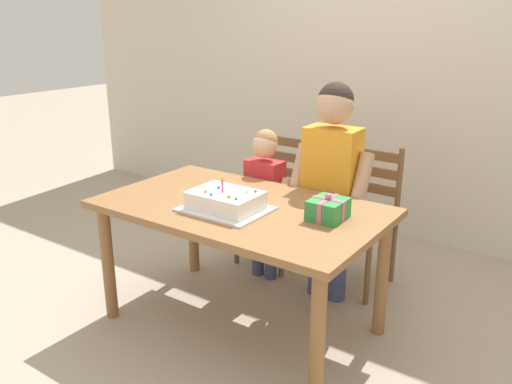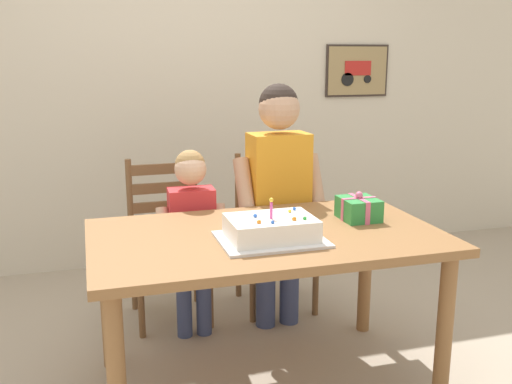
# 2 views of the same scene
# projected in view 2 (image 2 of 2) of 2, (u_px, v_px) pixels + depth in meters

# --- Properties ---
(ground_plane) EXTENTS (20.00, 20.00, 0.00)m
(ground_plane) POSITION_uv_depth(u_px,v_px,m) (266.00, 383.00, 2.74)
(ground_plane) COLOR tan
(back_wall) EXTENTS (6.40, 0.11, 2.60)m
(back_wall) POSITION_uv_depth(u_px,v_px,m) (190.00, 83.00, 4.16)
(back_wall) COLOR beige
(back_wall) RESTS_ON ground
(dining_table) EXTENTS (1.53, 0.90, 0.74)m
(dining_table) POSITION_uv_depth(u_px,v_px,m) (266.00, 253.00, 2.59)
(dining_table) COLOR olive
(dining_table) RESTS_ON ground
(birthday_cake) EXTENTS (0.44, 0.34, 0.19)m
(birthday_cake) POSITION_uv_depth(u_px,v_px,m) (271.00, 230.00, 2.44)
(birthday_cake) COLOR silver
(birthday_cake) RESTS_ON dining_table
(gift_box_red_large) EXTENTS (0.17, 0.19, 0.14)m
(gift_box_red_large) POSITION_uv_depth(u_px,v_px,m) (359.00, 209.00, 2.76)
(gift_box_red_large) COLOR #2D8E42
(gift_box_red_large) RESTS_ON dining_table
(chair_left) EXTENTS (0.43, 0.43, 0.92)m
(chair_left) POSITION_uv_depth(u_px,v_px,m) (168.00, 239.00, 3.35)
(chair_left) COLOR brown
(chair_left) RESTS_ON ground
(chair_right) EXTENTS (0.44, 0.44, 0.92)m
(chair_right) POSITION_uv_depth(u_px,v_px,m) (274.00, 230.00, 3.52)
(chair_right) COLOR brown
(chair_right) RESTS_ON ground
(child_older) EXTENTS (0.49, 0.28, 1.36)m
(child_older) POSITION_uv_depth(u_px,v_px,m) (279.00, 183.00, 3.15)
(child_older) COLOR #38426B
(child_older) RESTS_ON ground
(child_younger) EXTENTS (0.37, 0.22, 1.03)m
(child_younger) POSITION_uv_depth(u_px,v_px,m) (192.00, 226.00, 3.06)
(child_younger) COLOR #38426B
(child_younger) RESTS_ON ground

